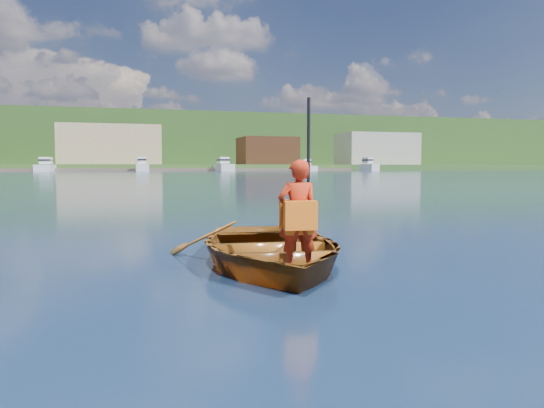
# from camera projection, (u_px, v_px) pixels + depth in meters

# --- Properties ---
(ground) EXTENTS (600.00, 600.00, 0.00)m
(ground) POSITION_uv_depth(u_px,v_px,m) (166.00, 267.00, 6.36)
(ground) COLOR #0D2B41
(ground) RESTS_ON ground
(rowboat) EXTENTS (2.74, 3.64, 0.71)m
(rowboat) POSITION_uv_depth(u_px,v_px,m) (269.00, 249.00, 6.43)
(rowboat) COLOR #6C3D0A
(rowboat) RESTS_ON ground
(child_paddler) EXTENTS (0.45, 0.36, 1.83)m
(child_paddler) POSITION_uv_depth(u_px,v_px,m) (298.00, 215.00, 5.54)
(child_paddler) COLOR #AE260F
(child_paddler) RESTS_ON ground
(shoreline) EXTENTS (400.00, 140.00, 22.00)m
(shoreline) POSITION_uv_depth(u_px,v_px,m) (127.00, 146.00, 233.23)
(shoreline) COLOR #3B5E2B
(shoreline) RESTS_ON ground
(dock) EXTENTS (160.04, 6.58, 0.80)m
(dock) POSITION_uv_depth(u_px,v_px,m) (83.00, 170.00, 145.53)
(dock) COLOR brown
(dock) RESTS_ON ground
(waterfront_buildings) EXTENTS (202.00, 16.00, 14.00)m
(waterfront_buildings) POSITION_uv_depth(u_px,v_px,m) (101.00, 146.00, 162.48)
(waterfront_buildings) COLOR brown
(waterfront_buildings) RESTS_ON ground
(marina_yachts) EXTENTS (142.57, 13.69, 4.37)m
(marina_yachts) POSITION_uv_depth(u_px,v_px,m) (124.00, 166.00, 143.87)
(marina_yachts) COLOR silver
(marina_yachts) RESTS_ON ground
(hillside_trees) EXTENTS (299.31, 86.80, 26.77)m
(hillside_trees) POSITION_uv_depth(u_px,v_px,m) (203.00, 128.00, 252.56)
(hillside_trees) COLOR #382314
(hillside_trees) RESTS_ON ground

